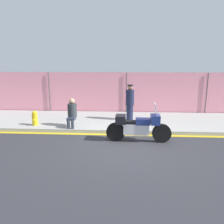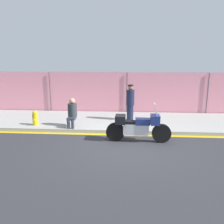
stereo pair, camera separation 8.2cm
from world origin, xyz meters
name	(u,v)px [view 1 (the left image)]	position (x,y,z in m)	size (l,w,h in m)	color
ground_plane	(126,145)	(0.00, 0.00, 0.00)	(120.00, 120.00, 0.00)	#2D2D33
sidewalk	(126,121)	(0.00, 2.96, 0.08)	(31.97, 3.49, 0.15)	#9E9E99
curb_paint_stripe	(126,135)	(0.00, 1.13, 0.00)	(31.97, 0.18, 0.01)	gold
storefront_fence	(126,94)	(0.00, 4.79, 1.16)	(30.37, 0.17, 2.32)	pink
motorcycle	(138,126)	(0.43, 0.42, 0.58)	(2.36, 0.54, 1.44)	black
officer_standing	(130,102)	(0.17, 2.92, 1.02)	(0.38, 0.38, 1.69)	#191E38
person_seated_on_curb	(72,111)	(-2.30, 1.68, 0.82)	(0.39, 0.64, 1.22)	#2D3342
fire_hydrant	(35,118)	(-3.98, 1.78, 0.47)	(0.24, 0.30, 0.64)	gold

